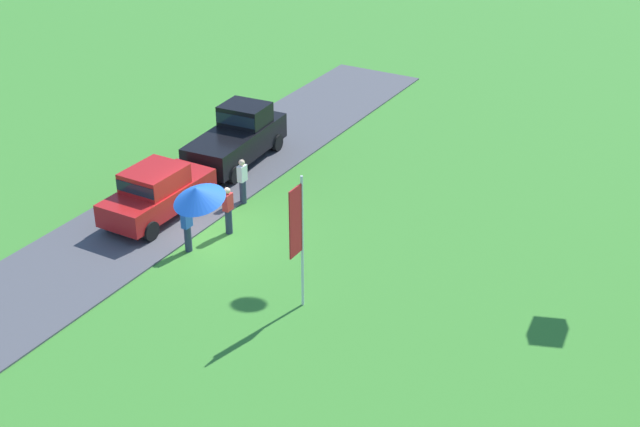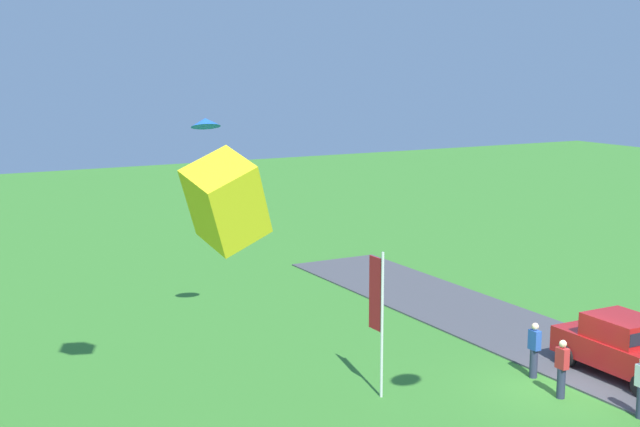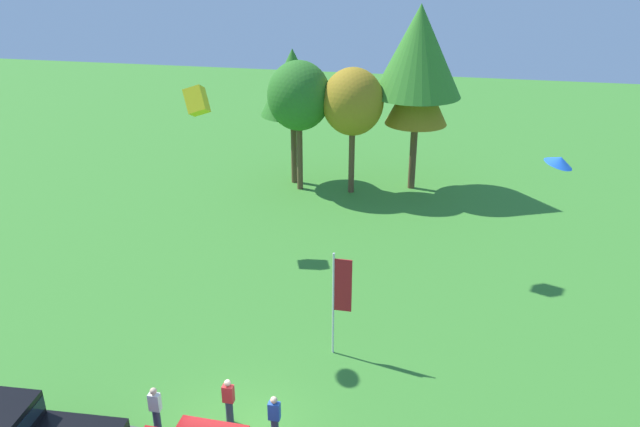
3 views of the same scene
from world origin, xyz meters
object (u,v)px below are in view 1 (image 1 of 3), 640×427
object	(u,v)px
car_sedan_near_entrance	(157,191)
person_on_lawn	(243,181)
person_watching_sky	(228,210)
person_beside_suv	(187,227)
car_pickup_far_end	(238,136)
flag_banner	(298,229)
kite_delta_topmost	(198,194)

from	to	relation	value
car_sedan_near_entrance	person_on_lawn	size ratio (longest dim) A/B	2.58
person_on_lawn	person_watching_sky	bearing A→B (deg)	21.96
person_beside_suv	person_watching_sky	distance (m)	1.71
car_pickup_far_end	person_watching_sky	distance (m)	5.87
car_pickup_far_end	person_on_lawn	world-z (taller)	car_pickup_far_end
car_sedan_near_entrance	person_on_lawn	bearing A→B (deg)	141.40
car_pickup_far_end	flag_banner	size ratio (longest dim) A/B	1.21
car_pickup_far_end	car_sedan_near_entrance	bearing A→B (deg)	2.80
person_watching_sky	kite_delta_topmost	size ratio (longest dim) A/B	1.72
flag_banner	kite_delta_topmost	size ratio (longest dim) A/B	4.25
car_pickup_far_end	person_beside_suv	size ratio (longest dim) A/B	2.99
car_sedan_near_entrance	person_beside_suv	xyz separation A→B (m)	(1.33, 2.31, -0.16)
car_pickup_far_end	car_sedan_near_entrance	world-z (taller)	car_pickup_far_end
car_pickup_far_end	flag_banner	bearing A→B (deg)	43.75
car_pickup_far_end	car_sedan_near_entrance	xyz separation A→B (m)	(5.33, 0.26, -0.07)
flag_banner	car_pickup_far_end	bearing A→B (deg)	-136.25
person_on_lawn	flag_banner	size ratio (longest dim) A/B	0.41
person_on_lawn	person_beside_suv	bearing A→B (deg)	5.83
car_sedan_near_entrance	flag_banner	size ratio (longest dim) A/B	1.05
flag_banner	person_on_lawn	bearing A→B (deg)	-132.73
car_sedan_near_entrance	person_on_lawn	world-z (taller)	car_sedan_near_entrance
person_watching_sky	car_pickup_far_end	bearing A→B (deg)	-148.86
person_beside_suv	flag_banner	bearing A→B (deg)	77.10
person_on_lawn	flag_banner	distance (m)	7.38
car_pickup_far_end	car_sedan_near_entrance	size ratio (longest dim) A/B	1.16
person_on_lawn	person_watching_sky	world-z (taller)	same
car_pickup_far_end	kite_delta_topmost	size ratio (longest dim) A/B	5.16
person_on_lawn	kite_delta_topmost	size ratio (longest dim) A/B	1.72
car_sedan_near_entrance	person_watching_sky	world-z (taller)	car_sedan_near_entrance
car_pickup_far_end	person_beside_suv	world-z (taller)	car_pickup_far_end
kite_delta_topmost	person_beside_suv	bearing A→B (deg)	-139.32
car_pickup_far_end	person_watching_sky	bearing A→B (deg)	31.14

